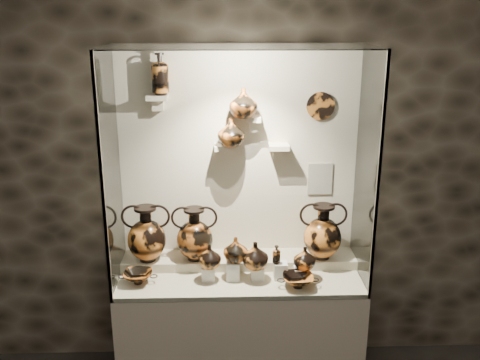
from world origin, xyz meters
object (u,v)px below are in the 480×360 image
(amphora_left, at_px, (147,234))
(jug_b, at_px, (236,249))
(jug_c, at_px, (255,255))
(kylix_right, at_px, (298,280))
(amphora_right, at_px, (323,231))
(lekythos_small, at_px, (276,253))
(jug_e, at_px, (305,258))
(lekythos_tall, at_px, (160,71))
(jug_a, at_px, (210,256))
(kylix_left, at_px, (138,276))
(ovoid_vase_a, at_px, (231,132))
(amphora_mid, at_px, (195,234))
(ovoid_vase_b, at_px, (243,103))

(amphora_left, relative_size, jug_b, 2.32)
(jug_c, bearing_deg, amphora_left, 155.47)
(jug_c, distance_m, kylix_right, 0.33)
(amphora_right, height_order, lekythos_small, amphora_right)
(amphora_right, relative_size, jug_e, 2.54)
(amphora_right, height_order, lekythos_tall, lekythos_tall)
(amphora_right, relative_size, jug_a, 2.49)
(lekythos_small, bearing_deg, amphora_right, 11.71)
(lekythos_small, height_order, lekythos_tall, lekythos_tall)
(kylix_left, relative_size, ovoid_vase_a, 1.30)
(amphora_mid, relative_size, kylix_left, 1.54)
(kylix_left, height_order, lekythos_tall, lekythos_tall)
(jug_b, relative_size, kylix_left, 0.70)
(jug_b, relative_size, ovoid_vase_a, 0.91)
(kylix_right, bearing_deg, ovoid_vase_a, 137.05)
(kylix_right, bearing_deg, lekythos_small, 136.69)
(amphora_mid, height_order, lekythos_small, amphora_mid)
(lekythos_small, relative_size, kylix_right, 0.56)
(amphora_right, distance_m, jug_c, 0.54)
(lekythos_small, xyz_separation_m, kylix_left, (-0.95, -0.03, -0.14))
(jug_b, height_order, jug_e, jug_b)
(jug_a, xyz_separation_m, ovoid_vase_b, (0.24, 0.26, 1.01))
(jug_c, relative_size, jug_e, 1.19)
(lekythos_tall, bearing_deg, jug_c, -40.27)
(jug_a, bearing_deg, kylix_right, -8.32)
(amphora_left, bearing_deg, ovoid_vase_b, -16.20)
(jug_c, bearing_deg, lekythos_tall, 144.57)
(jug_a, distance_m, jug_b, 0.18)
(jug_b, height_order, lekythos_tall, lekythos_tall)
(amphora_right, xyz_separation_m, jug_e, (-0.15, -0.19, -0.11))
(lekythos_small, distance_m, kylix_right, 0.23)
(amphora_left, xyz_separation_m, jug_b, (0.63, -0.16, -0.06))
(lekythos_tall, xyz_separation_m, ovoid_vase_a, (0.47, -0.03, -0.41))
(jug_a, height_order, jug_c, jug_c)
(amphora_left, xyz_separation_m, ovoid_vase_a, (0.60, 0.07, 0.71))
(jug_b, xyz_separation_m, kylix_right, (0.42, -0.14, -0.16))
(jug_c, distance_m, jug_e, 0.34)
(jug_b, xyz_separation_m, jug_c, (0.13, -0.03, -0.03))
(amphora_mid, xyz_separation_m, kylix_left, (-0.38, -0.22, -0.21))
(amphora_right, distance_m, lekythos_small, 0.40)
(amphora_left, xyz_separation_m, amphora_right, (1.25, 0.00, -0.00))
(jug_c, bearing_deg, kylix_left, 171.11)
(jug_a, height_order, ovoid_vase_b, ovoid_vase_b)
(amphora_left, bearing_deg, ovoid_vase_a, -15.18)
(amphora_mid, distance_m, kylix_right, 0.80)
(lekythos_small, distance_m, kylix_left, 0.96)
(amphora_mid, bearing_deg, kylix_left, -156.17)
(jug_b, bearing_deg, jug_e, 19.50)
(jug_c, distance_m, lekythos_tall, 1.39)
(amphora_mid, xyz_separation_m, jug_e, (0.76, -0.20, -0.10))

